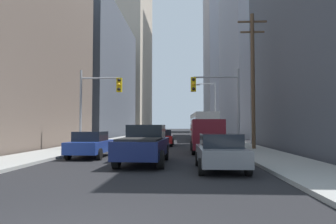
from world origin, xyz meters
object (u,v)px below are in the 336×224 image
(pickup_truck_navy, at_px, (144,144))
(cargo_van_maroon, at_px, (207,134))
(city_bus, at_px, (203,125))
(sedan_grey, at_px, (220,152))
(traffic_signal_near_right, at_px, (218,96))
(sedan_blue, at_px, (91,144))
(sedan_red, at_px, (163,137))
(sedan_white, at_px, (151,133))
(traffic_signal_near_left, at_px, (98,97))

(pickup_truck_navy, distance_m, cargo_van_maroon, 7.12)
(city_bus, bearing_deg, cargo_van_maroon, -92.77)
(sedan_grey, xyz_separation_m, traffic_signal_near_right, (0.95, 9.28, 3.26))
(pickup_truck_navy, bearing_deg, sedan_blue, 142.51)
(pickup_truck_navy, distance_m, sedan_red, 13.42)
(sedan_grey, height_order, traffic_signal_near_right, traffic_signal_near_right)
(sedan_grey, bearing_deg, sedan_blue, 145.39)
(pickup_truck_navy, distance_m, sedan_blue, 4.39)
(cargo_van_maroon, distance_m, traffic_signal_near_right, 3.05)
(cargo_van_maroon, bearing_deg, sedan_red, 115.99)
(pickup_truck_navy, xyz_separation_m, sedan_blue, (-3.48, 2.67, -0.16))
(sedan_grey, bearing_deg, cargo_van_maroon, 89.55)
(sedan_grey, relative_size, sedan_white, 1.00)
(city_bus, xyz_separation_m, sedan_white, (-7.56, 9.83, -1.16))
(sedan_white, relative_size, traffic_signal_near_right, 0.71)
(sedan_blue, distance_m, traffic_signal_near_left, 5.62)
(cargo_van_maroon, bearing_deg, traffic_signal_near_left, 172.85)
(city_bus, bearing_deg, traffic_signal_near_left, -118.45)
(city_bus, distance_m, traffic_signal_near_right, 16.23)
(sedan_red, height_order, sedan_white, same)
(cargo_van_maroon, xyz_separation_m, traffic_signal_near_left, (-7.90, 0.99, 2.73))
(pickup_truck_navy, bearing_deg, traffic_signal_near_left, 121.45)
(sedan_white, bearing_deg, traffic_signal_near_right, -73.60)
(sedan_red, bearing_deg, traffic_signal_near_right, -54.73)
(sedan_grey, distance_m, sedan_red, 15.91)
(pickup_truck_navy, distance_m, traffic_signal_near_left, 8.95)
(sedan_blue, height_order, traffic_signal_near_left, traffic_signal_near_left)
(sedan_red, bearing_deg, sedan_white, 99.26)
(sedan_white, relative_size, traffic_signal_near_left, 0.71)
(sedan_white, xyz_separation_m, traffic_signal_near_left, (-1.16, -25.92, 3.24))
(pickup_truck_navy, relative_size, sedan_grey, 1.29)
(sedan_white, height_order, traffic_signal_near_right, traffic_signal_near_right)
(sedan_grey, height_order, sedan_red, same)
(traffic_signal_near_right, bearing_deg, pickup_truck_navy, -121.55)
(sedan_grey, bearing_deg, city_bus, 87.99)
(sedan_blue, bearing_deg, sedan_grey, -34.61)
(sedan_blue, xyz_separation_m, traffic_signal_near_right, (7.88, 4.50, 3.26))
(sedan_red, height_order, traffic_signal_near_left, traffic_signal_near_left)
(city_bus, height_order, pickup_truck_navy, city_bus)
(pickup_truck_navy, bearing_deg, traffic_signal_near_right, 58.45)
(sedan_grey, height_order, sedan_white, same)
(cargo_van_maroon, distance_m, sedan_blue, 7.84)
(city_bus, distance_m, sedan_grey, 25.42)
(pickup_truck_navy, relative_size, sedan_white, 1.29)
(traffic_signal_near_right, bearing_deg, sedan_blue, -150.28)
(cargo_van_maroon, relative_size, sedan_red, 1.23)
(pickup_truck_navy, height_order, cargo_van_maroon, cargo_van_maroon)
(city_bus, height_order, traffic_signal_near_left, traffic_signal_near_left)
(pickup_truck_navy, xyz_separation_m, sedan_grey, (3.45, -2.11, -0.16))
(sedan_red, bearing_deg, sedan_blue, -107.86)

